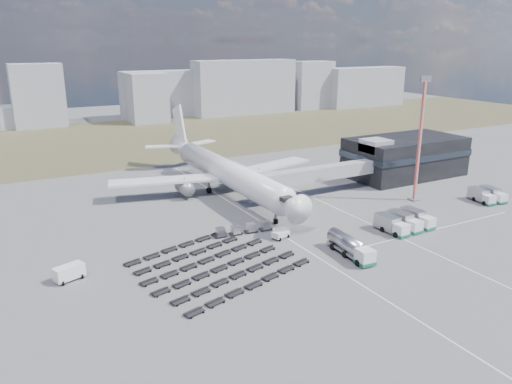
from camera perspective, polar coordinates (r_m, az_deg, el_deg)
ground at (r=89.78m, az=5.22°, el=-5.39°), size 420.00×420.00×0.00m
grass_strip at (r=187.83m, az=-13.79°, el=6.01°), size 420.00×90.00×0.01m
lane_markings at (r=97.41m, az=9.04°, el=-3.71°), size 47.12×110.00×0.01m
terminal at (r=135.44m, az=16.60°, el=3.97°), size 30.40×16.40×11.00m
jet_bridge at (r=112.72m, az=6.28°, el=1.95°), size 30.30×3.80×7.05m
airliner at (r=115.01m, az=-3.67°, el=2.44°), size 51.59×64.53×17.62m
skyline at (r=225.86m, az=-13.32°, el=10.49°), size 326.21×25.98×25.26m
fuel_tanker at (r=83.47m, az=10.75°, el=-6.16°), size 3.24×10.52×3.36m
pushback_tug at (r=89.60m, az=2.83°, el=-4.89°), size 3.52×2.61×1.43m
utility_van at (r=79.39m, az=-20.57°, el=-8.66°), size 4.74×3.30×2.31m
catering_truck at (r=119.83m, az=-2.06°, el=1.22°), size 4.15×7.13×3.07m
service_trucks_near at (r=97.57m, az=16.62°, el=-3.24°), size 9.65×7.50×2.83m
service_trucks_far at (r=120.82m, az=24.92°, el=-0.33°), size 6.36×7.25×2.61m
uld_row at (r=91.59m, az=-1.44°, el=-4.23°), size 11.37×2.58×1.56m
baggage_dollies at (r=79.12m, az=-4.97°, el=-8.32°), size 27.91×25.77×0.64m
floodlight_mast at (r=113.07m, az=18.21°, el=5.66°), size 2.57×2.09×27.01m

